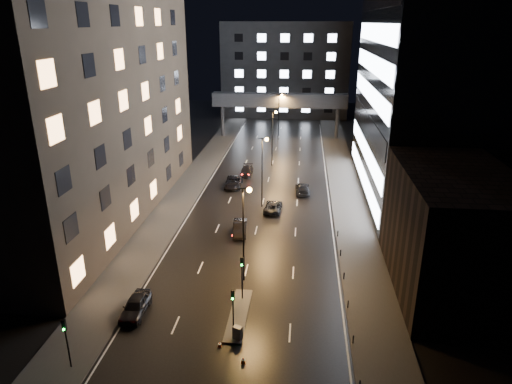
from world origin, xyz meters
TOP-DOWN VIEW (x-y plane):
  - ground at (0.00, 40.00)m, footprint 160.00×160.00m
  - sidewalk_left at (-12.50, 35.00)m, footprint 5.00×110.00m
  - sidewalk_right at (12.50, 35.00)m, footprint 5.00×110.00m
  - building_left at (-22.50, 24.00)m, footprint 15.00×48.00m
  - building_right_low at (20.00, 9.00)m, footprint 10.00×18.00m
  - building_right_glass at (25.00, 36.00)m, footprint 20.00×36.00m
  - building_far at (0.00, 98.00)m, footprint 34.00×14.00m
  - skybridge at (0.00, 70.00)m, footprint 30.00×3.00m
  - median_island at (0.30, 2.00)m, footprint 1.60×8.00m
  - traffic_signal_near at (0.30, 4.49)m, footprint 0.28×0.34m
  - traffic_signal_far at (0.30, -1.01)m, footprint 0.28×0.34m
  - traffic_signal_corner at (-11.50, -6.01)m, footprint 0.28×0.34m
  - bollard_row at (10.20, 6.50)m, footprint 0.12×25.12m
  - streetlight_near at (0.16, 8.00)m, footprint 1.45×0.50m
  - streetlight_mid_a at (0.16, 28.00)m, footprint 1.45×0.50m
  - streetlight_mid_b at (0.16, 48.00)m, footprint 1.45×0.50m
  - streetlight_far at (0.16, 68.00)m, footprint 1.45×0.50m
  - car_away_a at (-9.00, 1.29)m, footprint 2.01×4.83m
  - car_away_b at (-1.92, 18.85)m, footprint 2.16×4.90m
  - car_away_c at (-5.32, 35.84)m, footprint 2.67×5.64m
  - car_away_d at (-3.94, 42.17)m, footprint 2.06×4.90m
  - car_toward_a at (1.70, 26.56)m, footprint 2.54×4.98m
  - car_toward_b at (5.74, 34.15)m, footprint 2.36×5.30m
  - utility_cabinet at (0.70, -1.38)m, footprint 0.88×0.75m
  - cone_a at (-0.64, -2.39)m, footprint 0.43×0.43m
  - cone_b at (1.51, -4.07)m, footprint 0.51×0.51m

SIDE VIEW (x-z plane):
  - ground at x=0.00m, z-range 0.00..0.00m
  - sidewalk_left at x=-12.50m, z-range 0.00..0.15m
  - sidewalk_right at x=12.50m, z-range 0.00..0.15m
  - median_island at x=0.30m, z-range 0.00..0.15m
  - cone_a at x=-0.64m, z-range 0.00..0.45m
  - cone_b at x=1.51m, z-range 0.00..0.54m
  - bollard_row at x=10.20m, z-range 0.00..0.90m
  - car_toward_a at x=1.70m, z-range 0.00..1.35m
  - car_away_d at x=-3.94m, z-range 0.00..1.41m
  - utility_cabinet at x=0.70m, z-range 0.15..1.30m
  - car_toward_b at x=5.74m, z-range 0.00..1.51m
  - car_away_c at x=-5.32m, z-range 0.00..1.56m
  - car_away_b at x=-1.92m, z-range 0.00..1.56m
  - car_away_a at x=-9.00m, z-range 0.00..1.63m
  - traffic_signal_corner at x=-11.50m, z-range 0.74..5.14m
  - traffic_signal_near at x=0.30m, z-range 0.89..5.29m
  - traffic_signal_far at x=0.30m, z-range 0.89..5.29m
  - building_right_low at x=20.00m, z-range 0.00..12.00m
  - streetlight_near at x=0.16m, z-range 1.42..11.57m
  - streetlight_mid_a at x=0.16m, z-range 1.42..11.57m
  - streetlight_mid_b at x=0.16m, z-range 1.42..11.57m
  - streetlight_far at x=0.16m, z-range 1.42..11.57m
  - skybridge at x=0.00m, z-range 3.34..13.34m
  - building_far at x=0.00m, z-range 0.00..25.00m
  - building_left at x=-22.50m, z-range 0.00..40.00m
  - building_right_glass at x=25.00m, z-range 0.00..45.00m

